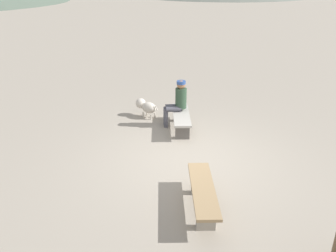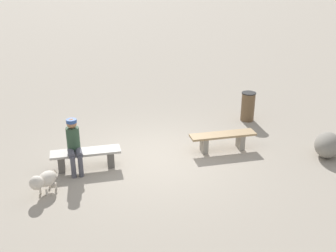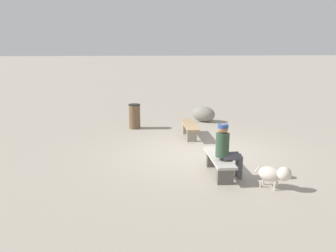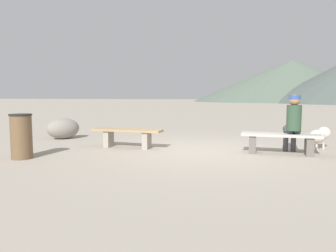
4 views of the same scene
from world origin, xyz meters
name	(u,v)px [view 4 (image 4 of 4)]	position (x,y,z in m)	size (l,w,h in m)	color
ground	(201,152)	(0.00, 0.00, -0.03)	(210.00, 210.00, 0.06)	#9E9384
bench_left	(127,135)	(-1.78, -0.03, 0.32)	(1.71, 0.42, 0.45)	gray
bench_right	(280,140)	(1.68, 0.08, 0.30)	(1.62, 0.45, 0.44)	#605B56
seated_person	(293,120)	(1.93, 0.17, 0.73)	(0.34, 0.61, 1.26)	#2D4733
dog	(319,135)	(2.61, 1.03, 0.32)	(0.61, 0.66, 0.51)	beige
trash_bin	(21,136)	(-3.28, -1.80, 0.44)	(0.43, 0.43, 0.89)	brown
boulder	(63,128)	(-4.19, 0.93, 0.30)	(0.62, 0.93, 0.60)	gray
distant_peak_2	(291,81)	(8.81, 68.37, 4.58)	(43.60, 43.60, 9.16)	#566656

